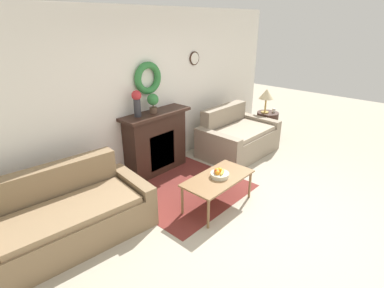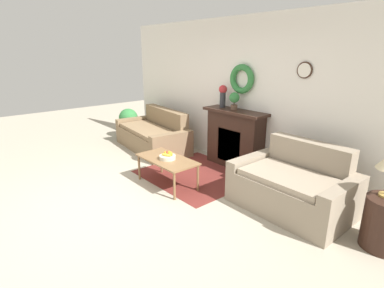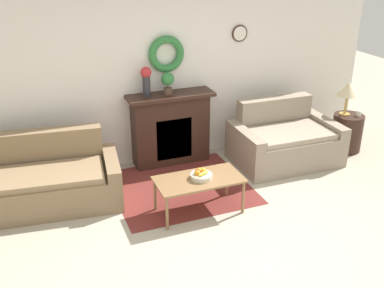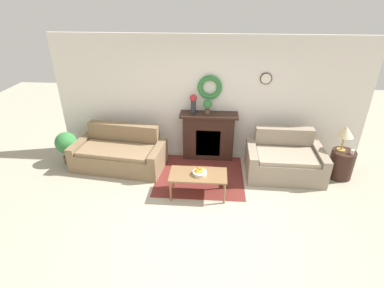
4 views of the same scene
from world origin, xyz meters
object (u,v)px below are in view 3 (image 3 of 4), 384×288
at_px(coffee_table, 199,182).
at_px(fruit_bowl, 201,175).
at_px(vase_on_mantel_left, 146,79).
at_px(potted_plant_on_mantel, 168,81).
at_px(fireplace, 170,128).
at_px(side_table_by_loveseat, 347,133).
at_px(loveseat_right, 284,141).
at_px(mug, 359,113).
at_px(table_lamp, 348,90).
at_px(couch_left, 42,182).

height_order(coffee_table, fruit_bowl, fruit_bowl).
height_order(vase_on_mantel_left, potted_plant_on_mantel, vase_on_mantel_left).
height_order(fireplace, side_table_by_loveseat, fireplace).
height_order(loveseat_right, fruit_bowl, loveseat_right).
bearing_deg(side_table_by_loveseat, loveseat_right, 178.97).
bearing_deg(loveseat_right, mug, -3.71).
bearing_deg(vase_on_mantel_left, table_lamp, -10.76).
height_order(couch_left, loveseat_right, loveseat_right).
distance_m(couch_left, coffee_table, 2.00).
distance_m(couch_left, side_table_by_loveseat, 4.66).
xyz_separation_m(couch_left, potted_plant_on_mantel, (1.87, 0.52, 0.97)).
bearing_deg(fruit_bowl, loveseat_right, 26.67).
bearing_deg(vase_on_mantel_left, fireplace, -0.94).
xyz_separation_m(coffee_table, mug, (3.00, 0.76, 0.22)).
bearing_deg(table_lamp, potted_plant_on_mantel, 168.46).
height_order(coffee_table, side_table_by_loveseat, side_table_by_loveseat).
bearing_deg(loveseat_right, table_lamp, 2.39).
xyz_separation_m(fireplace, table_lamp, (2.69, -0.57, 0.45)).
bearing_deg(side_table_by_loveseat, couch_left, 179.02).
bearing_deg(loveseat_right, vase_on_mantel_left, 163.73).
height_order(loveseat_right, table_lamp, table_lamp).
height_order(side_table_by_loveseat, mug, mug).
distance_m(loveseat_right, potted_plant_on_mantel, 1.98).
distance_m(couch_left, mug, 4.78).
relative_size(couch_left, coffee_table, 1.92).
bearing_deg(couch_left, coffee_table, -20.80).
bearing_deg(table_lamp, mug, -38.16).
height_order(side_table_by_loveseat, vase_on_mantel_left, vase_on_mantel_left).
xyz_separation_m(table_lamp, potted_plant_on_mantel, (-2.73, 0.56, 0.28)).
height_order(fireplace, coffee_table, fireplace).
distance_m(loveseat_right, fruit_bowl, 1.93).
height_order(side_table_by_loveseat, potted_plant_on_mantel, potted_plant_on_mantel).
bearing_deg(side_table_by_loveseat, potted_plant_on_mantel, 167.77).
bearing_deg(loveseat_right, potted_plant_on_mantel, 161.37).
bearing_deg(fireplace, fruit_bowl, -94.53).
bearing_deg(coffee_table, mug, 14.21).
xyz_separation_m(fruit_bowl, table_lamp, (2.81, 0.89, 0.49)).
relative_size(couch_left, table_lamp, 3.84).
relative_size(table_lamp, mug, 6.11).
relative_size(fireplace, couch_left, 0.62).
bearing_deg(coffee_table, fruit_bowl, 0.17).
relative_size(fruit_bowl, mug, 3.04).
height_order(coffee_table, vase_on_mantel_left, vase_on_mantel_left).
relative_size(side_table_by_loveseat, vase_on_mantel_left, 1.42).
height_order(table_lamp, vase_on_mantel_left, vase_on_mantel_left).
height_order(couch_left, vase_on_mantel_left, vase_on_mantel_left).
relative_size(couch_left, potted_plant_on_mantel, 6.42).
bearing_deg(fireplace, loveseat_right, -20.45).
bearing_deg(table_lamp, loveseat_right, -178.61).
xyz_separation_m(mug, potted_plant_on_mantel, (-2.89, 0.69, 0.64)).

